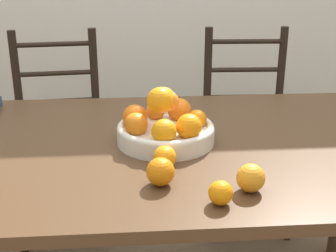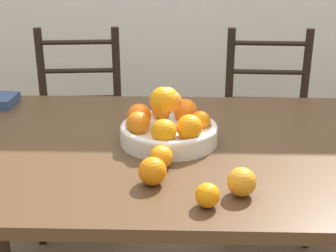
{
  "view_description": "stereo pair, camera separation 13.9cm",
  "coord_description": "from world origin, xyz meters",
  "px_view_note": "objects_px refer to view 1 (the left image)",
  "views": [
    {
      "loc": [
        -0.12,
        -1.38,
        1.36
      ],
      "look_at": [
        -0.02,
        -0.09,
        0.86
      ],
      "focal_mm": 50.0,
      "sensor_mm": 36.0,
      "label": 1
    },
    {
      "loc": [
        0.01,
        -1.38,
        1.36
      ],
      "look_at": [
        -0.02,
        -0.09,
        0.86
      ],
      "focal_mm": 50.0,
      "sensor_mm": 36.0,
      "label": 2
    }
  ],
  "objects_px": {
    "fruit_bowl": "(165,126)",
    "chair_left": "(59,138)",
    "orange_loose_2": "(165,157)",
    "chair_right": "(246,133)",
    "orange_loose_3": "(221,193)",
    "orange_loose_1": "(161,172)",
    "orange_loose_0": "(251,178)"
  },
  "relations": [
    {
      "from": "fruit_bowl",
      "to": "chair_left",
      "type": "distance_m",
      "value": 0.98
    },
    {
      "from": "orange_loose_2",
      "to": "chair_right",
      "type": "xyz_separation_m",
      "value": [
        0.48,
        0.97,
        -0.32
      ]
    },
    {
      "from": "fruit_bowl",
      "to": "orange_loose_3",
      "type": "distance_m",
      "value": 0.41
    },
    {
      "from": "orange_loose_1",
      "to": "chair_right",
      "type": "distance_m",
      "value": 1.23
    },
    {
      "from": "orange_loose_3",
      "to": "chair_left",
      "type": "bearing_deg",
      "value": 115.87
    },
    {
      "from": "fruit_bowl",
      "to": "orange_loose_1",
      "type": "distance_m",
      "value": 0.29
    },
    {
      "from": "chair_left",
      "to": "chair_right",
      "type": "xyz_separation_m",
      "value": [
        0.94,
        0.0,
        0.0
      ]
    },
    {
      "from": "orange_loose_0",
      "to": "orange_loose_2",
      "type": "height_order",
      "value": "orange_loose_0"
    },
    {
      "from": "orange_loose_3",
      "to": "chair_right",
      "type": "xyz_separation_m",
      "value": [
        0.36,
        1.18,
        -0.32
      ]
    },
    {
      "from": "fruit_bowl",
      "to": "orange_loose_2",
      "type": "relative_size",
      "value": 4.7
    },
    {
      "from": "orange_loose_3",
      "to": "orange_loose_2",
      "type": "bearing_deg",
      "value": 119.71
    },
    {
      "from": "orange_loose_1",
      "to": "chair_right",
      "type": "bearing_deg",
      "value": 64.89
    },
    {
      "from": "fruit_bowl",
      "to": "orange_loose_3",
      "type": "xyz_separation_m",
      "value": [
        0.11,
        -0.4,
        -0.03
      ]
    },
    {
      "from": "fruit_bowl",
      "to": "orange_loose_2",
      "type": "distance_m",
      "value": 0.19
    },
    {
      "from": "orange_loose_0",
      "to": "orange_loose_1",
      "type": "relative_size",
      "value": 0.98
    },
    {
      "from": "orange_loose_2",
      "to": "orange_loose_3",
      "type": "xyz_separation_m",
      "value": [
        0.12,
        -0.21,
        -0.0
      ]
    },
    {
      "from": "fruit_bowl",
      "to": "orange_loose_0",
      "type": "bearing_deg",
      "value": -60.31
    },
    {
      "from": "chair_right",
      "to": "fruit_bowl",
      "type": "bearing_deg",
      "value": -118.58
    },
    {
      "from": "orange_loose_2",
      "to": "orange_loose_0",
      "type": "bearing_deg",
      "value": -36.03
    },
    {
      "from": "orange_loose_3",
      "to": "chair_right",
      "type": "distance_m",
      "value": 1.28
    },
    {
      "from": "orange_loose_1",
      "to": "chair_left",
      "type": "relative_size",
      "value": 0.08
    },
    {
      "from": "chair_left",
      "to": "orange_loose_0",
      "type": "bearing_deg",
      "value": -65.09
    },
    {
      "from": "orange_loose_0",
      "to": "chair_right",
      "type": "height_order",
      "value": "chair_right"
    },
    {
      "from": "orange_loose_2",
      "to": "orange_loose_3",
      "type": "relative_size",
      "value": 1.09
    },
    {
      "from": "orange_loose_1",
      "to": "orange_loose_2",
      "type": "height_order",
      "value": "orange_loose_1"
    },
    {
      "from": "orange_loose_1",
      "to": "orange_loose_3",
      "type": "bearing_deg",
      "value": -38.79
    },
    {
      "from": "orange_loose_3",
      "to": "chair_right",
      "type": "relative_size",
      "value": 0.06
    },
    {
      "from": "fruit_bowl",
      "to": "orange_loose_1",
      "type": "height_order",
      "value": "fruit_bowl"
    },
    {
      "from": "orange_loose_0",
      "to": "chair_right",
      "type": "bearing_deg",
      "value": 76.22
    },
    {
      "from": "orange_loose_2",
      "to": "chair_left",
      "type": "xyz_separation_m",
      "value": [
        -0.45,
        0.97,
        -0.32
      ]
    },
    {
      "from": "orange_loose_0",
      "to": "chair_left",
      "type": "distance_m",
      "value": 1.35
    },
    {
      "from": "orange_loose_1",
      "to": "chair_left",
      "type": "distance_m",
      "value": 1.2
    }
  ]
}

